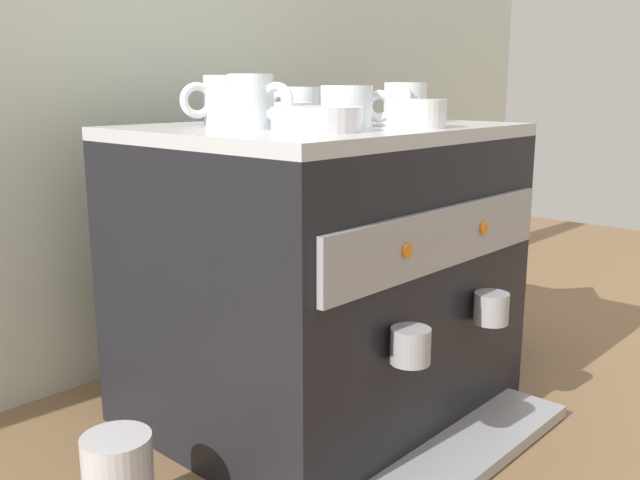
# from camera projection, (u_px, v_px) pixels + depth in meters

# --- Properties ---
(ground_plane) EXTENTS (4.00, 4.00, 0.00)m
(ground_plane) POSITION_uv_depth(u_px,v_px,m) (320.00, 405.00, 1.26)
(ground_plane) COLOR brown
(tiled_backsplash_wall) EXTENTS (2.80, 0.03, 0.98)m
(tiled_backsplash_wall) POSITION_uv_depth(u_px,v_px,m) (171.00, 123.00, 1.43)
(tiled_backsplash_wall) COLOR silver
(tiled_backsplash_wall) RESTS_ON ground_plane
(espresso_machine) EXTENTS (0.59, 0.59, 0.50)m
(espresso_machine) POSITION_uv_depth(u_px,v_px,m) (322.00, 273.00, 1.20)
(espresso_machine) COLOR black
(espresso_machine) RESTS_ON ground_plane
(ceramic_cup_0) EXTENTS (0.10, 0.10, 0.06)m
(ceramic_cup_0) POSITION_uv_depth(u_px,v_px,m) (349.00, 106.00, 1.09)
(ceramic_cup_0) COLOR silver
(ceramic_cup_0) RESTS_ON espresso_machine
(ceramic_cup_1) EXTENTS (0.11, 0.07, 0.08)m
(ceramic_cup_1) POSITION_uv_depth(u_px,v_px,m) (224.00, 100.00, 1.15)
(ceramic_cup_1) COLOR silver
(ceramic_cup_1) RESTS_ON espresso_machine
(ceramic_cup_2) EXTENTS (0.10, 0.09, 0.07)m
(ceramic_cup_2) POSITION_uv_depth(u_px,v_px,m) (405.00, 103.00, 1.21)
(ceramic_cup_2) COLOR silver
(ceramic_cup_2) RESTS_ON espresso_machine
(ceramic_cup_3) EXTENTS (0.07, 0.11, 0.06)m
(ceramic_cup_3) POSITION_uv_depth(u_px,v_px,m) (298.00, 103.00, 1.31)
(ceramic_cup_3) COLOR silver
(ceramic_cup_3) RESTS_ON espresso_machine
(ceramic_cup_4) EXTENTS (0.07, 0.11, 0.08)m
(ceramic_cup_4) POSITION_uv_depth(u_px,v_px,m) (253.00, 101.00, 1.05)
(ceramic_cup_4) COLOR silver
(ceramic_cup_4) RESTS_ON espresso_machine
(ceramic_bowl_0) EXTENTS (0.09, 0.09, 0.04)m
(ceramic_bowl_0) POSITION_uv_depth(u_px,v_px,m) (416.00, 114.00, 1.07)
(ceramic_bowl_0) COLOR white
(ceramic_bowl_0) RESTS_ON espresso_machine
(ceramic_bowl_1) EXTENTS (0.10, 0.10, 0.04)m
(ceramic_bowl_1) POSITION_uv_depth(u_px,v_px,m) (285.00, 113.00, 1.21)
(ceramic_bowl_1) COLOR white
(ceramic_bowl_1) RESTS_ON espresso_machine
(ceramic_bowl_2) EXTENTS (0.13, 0.13, 0.03)m
(ceramic_bowl_2) POSITION_uv_depth(u_px,v_px,m) (317.00, 120.00, 0.99)
(ceramic_bowl_2) COLOR white
(ceramic_bowl_2) RESTS_ON espresso_machine
(coffee_grinder) EXTENTS (0.16, 0.16, 0.44)m
(coffee_grinder) POSITION_uv_depth(u_px,v_px,m) (476.00, 247.00, 1.54)
(coffee_grinder) COLOR black
(coffee_grinder) RESTS_ON ground_plane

